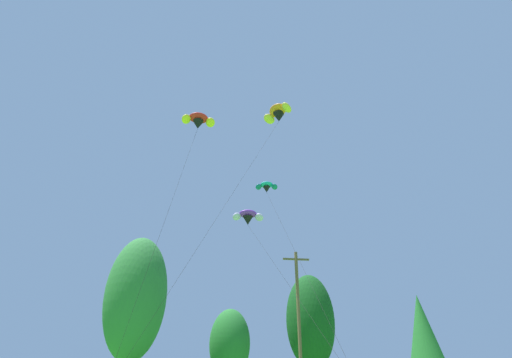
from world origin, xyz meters
TOP-DOWN VIEW (x-y plane):
  - treeline_tree_c at (-8.53, 42.28)m, footprint 5.79×5.79m
  - treeline_tree_d at (0.76, 44.82)m, footprint 4.06×4.06m
  - treeline_tree_e at (9.26, 45.17)m, footprint 5.09×5.09m
  - treeline_tree_f at (20.86, 43.61)m, footprint 3.81×3.81m
  - utility_pole at (5.28, 33.81)m, footprint 2.20×0.26m
  - parafoil_kite_high_orange at (4.14, 33.86)m, footprint 11.69×13.57m
  - parafoil_kite_mid_teal at (3.80, 39.32)m, footprint 2.48×19.30m
  - parafoil_kite_far_red_yellow at (-3.47, 31.20)m, footprint 4.24×9.82m
  - parafoil_kite_low_purple at (1.73, 38.21)m, footprint 4.68×18.18m

SIDE VIEW (x-z plane):
  - treeline_tree_d at x=0.76m, z-range 0.88..9.25m
  - utility_pole at x=5.28m, z-range 0.27..11.73m
  - treeline_tree_f at x=20.86m, z-range 1.27..11.33m
  - treeline_tree_e at x=9.26m, z-range 1.28..13.46m
  - treeline_tree_c at x=-8.53m, z-range 1.56..16.32m
  - parafoil_kite_low_purple at x=1.73m, z-range 8.43..23.67m
  - parafoil_kite_mid_teal at x=3.80m, z-range 10.48..29.43m
  - parafoil_kite_far_red_yellow at x=-3.47m, z-range 11.44..32.64m
  - parafoil_kite_high_orange at x=4.14m, z-range 13.09..37.90m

